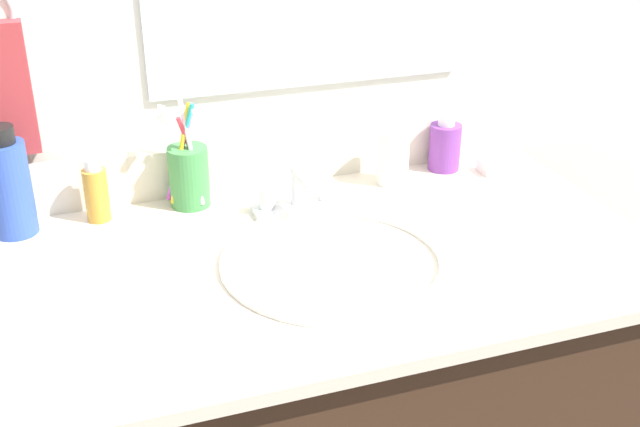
% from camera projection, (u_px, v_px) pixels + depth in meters
% --- Properties ---
extents(countertop, '(1.09, 0.61, 0.02)m').
position_uv_depth(countertop, '(316.00, 260.00, 1.26)').
color(countertop, beige).
rests_on(countertop, vanity_cabinet).
extents(backsplash, '(1.09, 0.02, 0.09)m').
position_uv_depth(backsplash, '(266.00, 161.00, 1.48)').
color(backsplash, beige).
rests_on(backsplash, countertop).
extents(back_wall, '(2.19, 0.04, 1.30)m').
position_uv_depth(back_wall, '(261.00, 242.00, 1.62)').
color(back_wall, white).
rests_on(back_wall, ground_plane).
extents(sink_basin, '(0.36, 0.36, 0.11)m').
position_uv_depth(sink_basin, '(336.00, 280.00, 1.24)').
color(sink_basin, white).
rests_on(sink_basin, countertop).
extents(faucet, '(0.16, 0.10, 0.08)m').
position_uv_depth(faucet, '(298.00, 196.00, 1.38)').
color(faucet, silver).
rests_on(faucet, countertop).
extents(bottle_cream_purple, '(0.06, 0.06, 0.11)m').
position_uv_depth(bottle_cream_purple, '(445.00, 146.00, 1.54)').
color(bottle_cream_purple, '#7A3899').
rests_on(bottle_cream_purple, countertop).
extents(bottle_lotion_white, '(0.06, 0.06, 0.12)m').
position_uv_depth(bottle_lotion_white, '(393.00, 156.00, 1.47)').
color(bottle_lotion_white, white).
rests_on(bottle_lotion_white, countertop).
extents(bottle_shampoo_blue, '(0.07, 0.07, 0.19)m').
position_uv_depth(bottle_shampoo_blue, '(8.00, 185.00, 1.28)').
color(bottle_shampoo_blue, '#2D4CB2').
rests_on(bottle_shampoo_blue, countertop).
extents(bottle_oil_amber, '(0.04, 0.04, 0.11)m').
position_uv_depth(bottle_oil_amber, '(96.00, 192.00, 1.34)').
color(bottle_oil_amber, gold).
rests_on(bottle_oil_amber, countertop).
extents(cup_green, '(0.09, 0.08, 0.20)m').
position_uv_depth(cup_green, '(189.00, 174.00, 1.39)').
color(cup_green, '#3F8C47').
rests_on(cup_green, countertop).
extents(soap_bar, '(0.06, 0.04, 0.02)m').
position_uv_depth(soap_bar, '(496.00, 166.00, 1.54)').
color(soap_bar, white).
rests_on(soap_bar, countertop).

